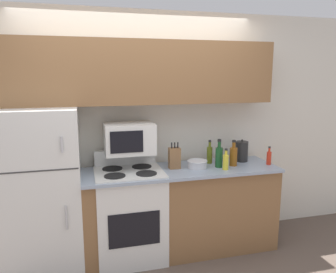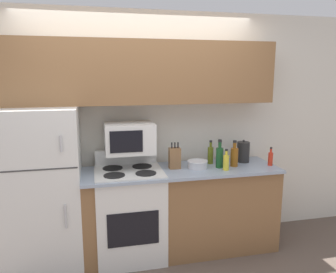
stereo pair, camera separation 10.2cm
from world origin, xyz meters
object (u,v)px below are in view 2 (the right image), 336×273
bowl (198,164)px  bottle_cooking_spray (226,162)px  stove (130,213)px  bottle_whiskey (234,156)px  microwave (129,138)px  bottle_olive_oil (210,154)px  knife_block (175,158)px  bottle_soy_sauce (220,156)px  bottle_hot_sauce (270,158)px  kettle (243,152)px  refrigerator (41,189)px  bottle_wine_green (220,157)px

bowl → bottle_cooking_spray: bearing=-27.3°
stove → bottle_whiskey: 1.24m
microwave → bottle_olive_oil: microwave is taller
knife_block → bowl: (0.24, -0.04, -0.07)m
microwave → knife_block: bearing=-8.7°
knife_block → bottle_olive_oil: size_ratio=1.07×
stove → bottle_cooking_spray: 1.12m
stove → bottle_soy_sauce: bearing=9.0°
bottle_hot_sauce → kettle: kettle is taller
refrigerator → bottle_olive_oil: 1.77m
knife_block → bowl: bearing=-10.3°
bowl → bottle_whiskey: 0.41m
stove → bottle_soy_sauce: size_ratio=6.07×
bottle_cooking_spray → bowl: bearing=152.7°
bottle_whiskey → bottle_cooking_spray: bearing=-141.2°
kettle → bottle_hot_sauce: bearing=-42.6°
bottle_hot_sauce → bottle_wine_green: (-0.57, 0.04, 0.04)m
bottle_olive_oil → refrigerator: bearing=-177.3°
bottle_hot_sauce → knife_block: bearing=173.4°
bottle_soy_sauce → bottle_wine_green: size_ratio=0.60×
bottle_wine_green → stove: bearing=177.0°
refrigerator → bowl: 1.57m
microwave → bottle_wine_green: 0.96m
refrigerator → stove: 0.90m
refrigerator → microwave: size_ratio=3.22×
refrigerator → bottle_soy_sauce: size_ratio=8.81×
bottle_olive_oil → bottle_hot_sauce: size_ratio=1.30×
bottle_whiskey → bottle_wine_green: bottle_wine_green is taller
refrigerator → bottle_cooking_spray: refrigerator is taller
stove → bowl: (0.72, -0.02, 0.48)m
kettle → bottle_soy_sauce: bearing=168.3°
knife_block → bottle_olive_oil: knife_block is taller
refrigerator → bottle_cooking_spray: 1.84m
refrigerator → bottle_whiskey: size_ratio=5.66×
knife_block → bowl: 0.25m
bottle_hot_sauce → bottle_wine_green: size_ratio=0.67×
stove → microwave: bearing=76.3°
refrigerator → bottle_hot_sauce: bearing=-3.2°
knife_block → bottle_cooking_spray: 0.53m
bottle_hot_sauce → bottle_whiskey: size_ratio=0.71×
bowl → bottle_wine_green: size_ratio=0.71×
microwave → bottle_soy_sauce: microwave is taller
bottle_whiskey → microwave: bearing=173.0°
refrigerator → bottle_hot_sauce: (2.36, -0.13, 0.21)m
bowl → bottle_olive_oil: bottle_olive_oil is taller
bottle_wine_green → bottle_olive_oil: bearing=102.3°
bottle_soy_sauce → bottle_whiskey: 0.22m
bottle_soy_sauce → stove: bearing=-171.0°
refrigerator → bottle_wine_green: bearing=-2.8°
microwave → bottle_cooking_spray: 1.01m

